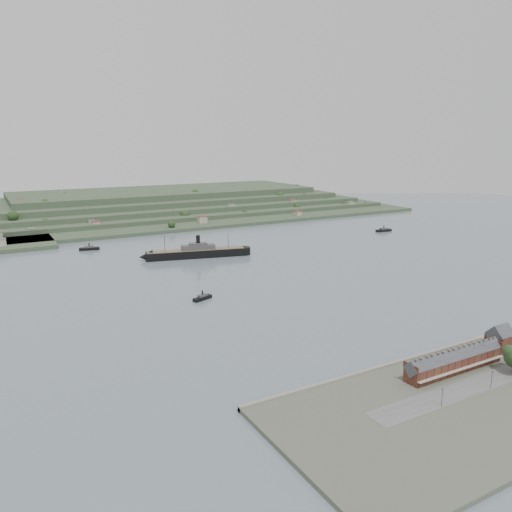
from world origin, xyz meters
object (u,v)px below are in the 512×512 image
gabled_building (500,339)px  steamship (194,253)px  terrace_row (454,361)px  tugboat (202,298)px

gabled_building → steamship: (-51.64, 269.41, -3.68)m
steamship → gabled_building: bearing=-79.1°
terrace_row → gabled_building: gabled_building is taller
terrace_row → steamship: steamship is taller
gabled_building → tugboat: bearing=121.5°
tugboat → steamship: bearing=70.3°
terrace_row → tugboat: (-56.06, 156.47, -5.25)m
gabled_building → terrace_row: bearing=-173.9°
terrace_row → steamship: 273.81m
steamship → tugboat: 124.28m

